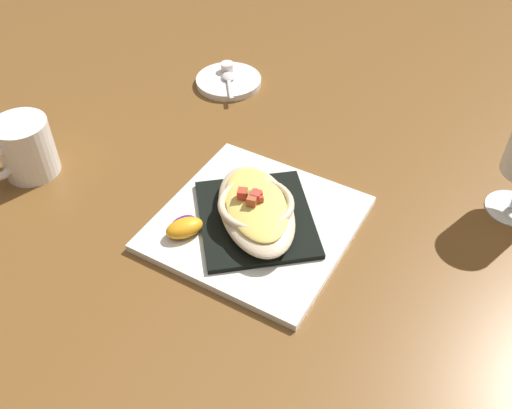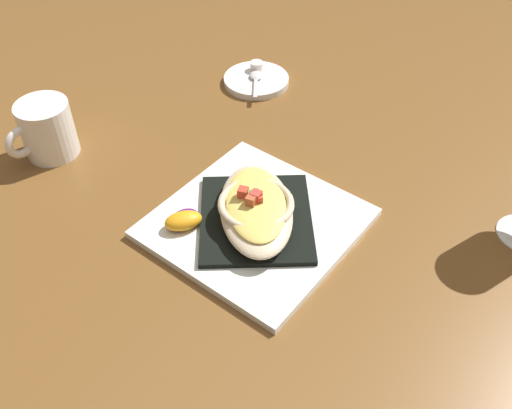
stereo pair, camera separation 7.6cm
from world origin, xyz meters
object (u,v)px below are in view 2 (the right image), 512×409
Objects in this scene: creamer_saucer at (256,80)px; creamer_cup_0 at (257,66)px; orange_garnish at (183,221)px; square_plate at (256,223)px; coffee_mug at (47,132)px; gratin_dish at (256,207)px; spoon at (256,77)px.

creamer_cup_0 is (0.02, 0.02, 0.01)m from creamer_saucer.
orange_garnish is 2.56× the size of creamer_cup_0.
orange_garnish reaches higher than creamer_cup_0.
creamer_saucer is at bearing 24.51° from orange_garnish.
coffee_mug reaches higher than square_plate.
coffee_mug is at bearing 102.27° from gratin_dish.
creamer_saucer is (0.36, -0.12, -0.03)m from coffee_mug.
creamer_cup_0 is at bearing 37.61° from spoon.
spoon is (0.35, 0.16, -0.00)m from orange_garnish.
square_plate is 0.39m from creamer_cup_0.
orange_garnish is at bearing -155.69° from spoon.
coffee_mug reaches higher than creamer_saucer.
spoon is 3.31× the size of creamer_cup_0.
orange_garnish is at bearing -154.65° from creamer_cup_0.
spoon is at bearing -142.39° from creamer_saucer.
spoon is (0.36, -0.12, -0.02)m from coffee_mug.
creamer_saucer is 0.03m from creamer_cup_0.
coffee_mug reaches higher than gratin_dish.
orange_garnish is at bearing -88.53° from coffee_mug.
gratin_dish is 2.48× the size of spoon.
spoon is (-0.00, -0.00, 0.01)m from creamer_saucer.
gratin_dish is at bearing -140.95° from spoon.
creamer_saucer is at bearing 39.03° from square_plate.
creamer_cup_0 is at bearing 25.35° from orange_garnish.
creamer_saucer is at bearing -142.39° from creamer_cup_0.
gratin_dish is at bearing -141.07° from creamer_cup_0.
creamer_cup_0 is (0.31, 0.25, 0.01)m from square_plate.
creamer_cup_0 is at bearing -15.22° from coffee_mug.
spoon reaches higher than creamer_saucer.
creamer_cup_0 is (0.03, 0.02, 0.00)m from spoon.
orange_garnish is (-0.07, 0.07, 0.02)m from square_plate.
gratin_dish is at bearing -45.12° from orange_garnish.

